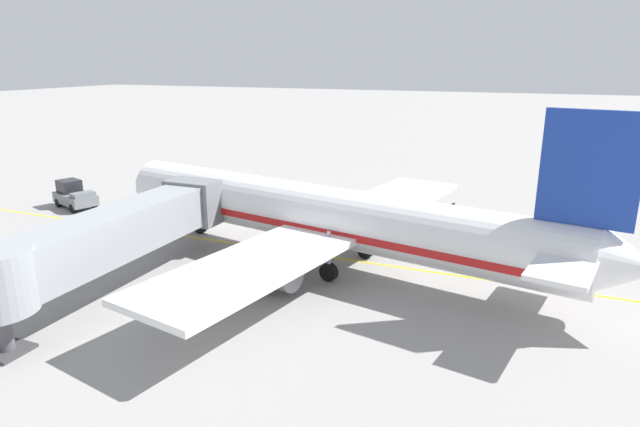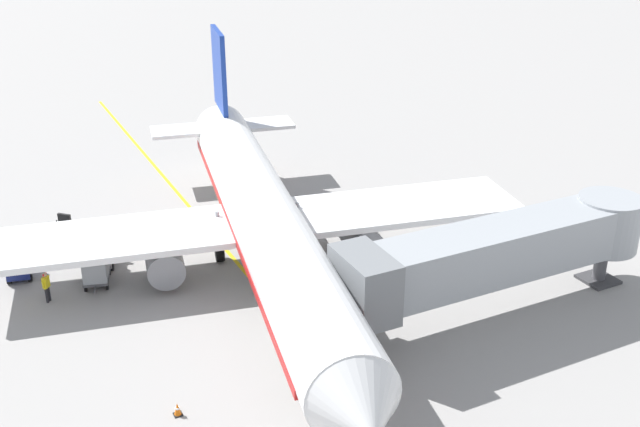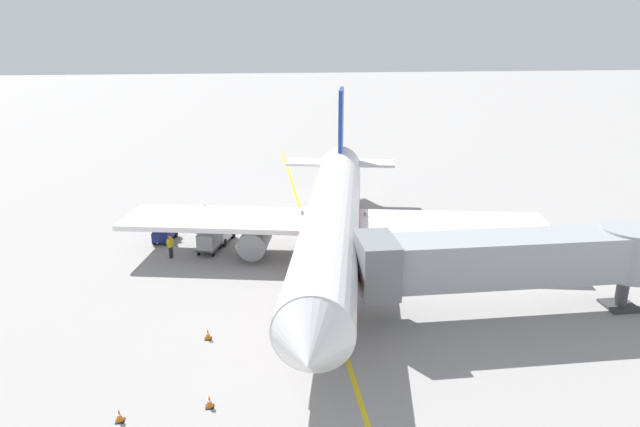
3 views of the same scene
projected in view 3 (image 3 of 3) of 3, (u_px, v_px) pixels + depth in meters
ground_plane at (319, 269)px, 38.71m from camera, size 400.00×400.00×0.00m
gate_lead_in_line at (319, 269)px, 38.71m from camera, size 0.24×80.00×0.01m
parked_airliner at (332, 217)px, 39.22m from camera, size 30.44×37.14×10.63m
jet_bridge at (511, 258)px, 31.39m from camera, size 17.44×3.50×4.98m
baggage_tug_lead at (221, 233)px, 43.46m from camera, size 2.01×2.76×1.62m
baggage_tug_trailing at (201, 219)px, 46.87m from camera, size 2.60×2.63×1.62m
baggage_tug_spare at (164, 232)px, 43.62m from camera, size 1.74×2.70×1.62m
baggage_cart_front at (209, 240)px, 41.37m from camera, size 1.87×2.98×1.58m
baggage_cart_second_in_train at (219, 227)px, 44.11m from camera, size 1.87×2.98×1.58m
ground_crew_wing_walker at (170, 245)px, 40.28m from camera, size 0.52×0.62×1.69m
safety_cone_nose_left at (208, 334)px, 29.72m from camera, size 0.36×0.36×0.59m
safety_cone_nose_right at (119, 415)px, 23.40m from camera, size 0.36×0.36×0.59m
safety_cone_wing_tip at (209, 401)px, 24.29m from camera, size 0.36×0.36×0.59m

